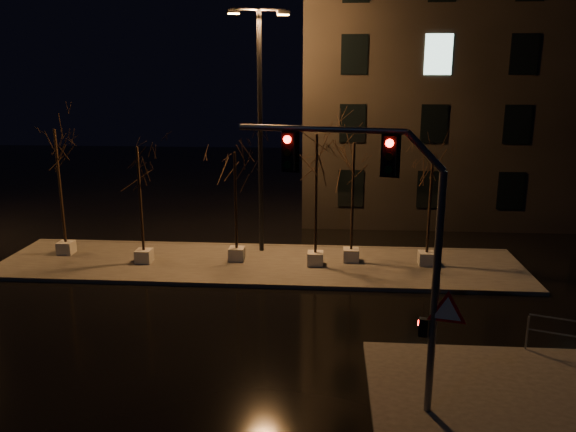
{
  "coord_description": "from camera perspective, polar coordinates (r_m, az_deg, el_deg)",
  "views": [
    {
      "loc": [
        2.89,
        -16.39,
        7.9
      ],
      "look_at": [
        1.4,
        3.63,
        2.8
      ],
      "focal_mm": 35.0,
      "sensor_mm": 36.0,
      "label": 1
    }
  ],
  "objects": [
    {
      "name": "tree_2",
      "position": [
        23.32,
        -5.4,
        4.01
      ],
      "size": [
        1.8,
        1.8,
        4.78
      ],
      "color": "#BBB9AF",
      "rests_on": "median"
    },
    {
      "name": "sidewalk_corner",
      "position": [
        15.77,
        21.57,
        -16.59
      ],
      "size": [
        7.0,
        5.0,
        0.15
      ],
      "primitive_type": "cube",
      "color": "#413F3A",
      "rests_on": "ground"
    },
    {
      "name": "ground",
      "position": [
        18.43,
        -5.28,
        -11.2
      ],
      "size": [
        90.0,
        90.0,
        0.0
      ],
      "primitive_type": "plane",
      "color": "black",
      "rests_on": "ground"
    },
    {
      "name": "tree_4",
      "position": [
        23.16,
        6.66,
        4.68
      ],
      "size": [
        1.8,
        1.8,
        5.18
      ],
      "color": "#BBB9AF",
      "rests_on": "median"
    },
    {
      "name": "median",
      "position": [
        23.9,
        -2.93,
        -4.88
      ],
      "size": [
        22.0,
        5.0,
        0.15
      ],
      "primitive_type": "cube",
      "color": "#413F3A",
      "rests_on": "ground"
    },
    {
      "name": "traffic_signal_mast",
      "position": [
        12.77,
        10.3,
        -1.45
      ],
      "size": [
        5.29,
        1.36,
        6.62
      ],
      "rotation": [
        0.0,
        0.0,
        -0.23
      ],
      "color": "slate",
      "rests_on": "sidewalk_corner"
    },
    {
      "name": "tree_5",
      "position": [
        23.34,
        14.37,
        3.68
      ],
      "size": [
        1.8,
        1.8,
        4.8
      ],
      "color": "#BBB9AF",
      "rests_on": "median"
    },
    {
      "name": "streetlight_main",
      "position": [
        24.32,
        -2.86,
        10.05
      ],
      "size": [
        2.54,
        1.05,
        10.35
      ],
      "rotation": [
        0.0,
        0.0,
        0.3
      ],
      "color": "black",
      "rests_on": "median"
    },
    {
      "name": "tree_0",
      "position": [
        25.91,
        -22.41,
        5.49
      ],
      "size": [
        1.8,
        1.8,
        5.64
      ],
      "color": "#BBB9AF",
      "rests_on": "median"
    },
    {
      "name": "building",
      "position": [
        36.14,
        22.75,
        12.55
      ],
      "size": [
        25.0,
        12.0,
        15.0
      ],
      "primitive_type": "cube",
      "color": "black",
      "rests_on": "ground"
    },
    {
      "name": "tree_1",
      "position": [
        23.69,
        -14.94,
        4.22
      ],
      "size": [
        1.8,
        1.8,
        5.03
      ],
      "color": "#BBB9AF",
      "rests_on": "median"
    },
    {
      "name": "tree_3",
      "position": [
        22.52,
        2.91,
        5.28
      ],
      "size": [
        1.8,
        1.8,
        5.59
      ],
      "color": "#BBB9AF",
      "rests_on": "median"
    }
  ]
}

